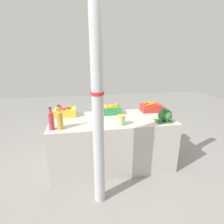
% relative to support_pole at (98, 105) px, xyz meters
% --- Properties ---
extents(ground_plane, '(10.00, 10.00, 0.00)m').
position_rel_support_pole_xyz_m(ground_plane, '(0.27, 0.68, -1.16)').
color(ground_plane, gray).
extents(market_table, '(1.75, 0.79, 0.75)m').
position_rel_support_pole_xyz_m(market_table, '(0.27, 0.68, -0.78)').
color(market_table, '#B7B2A8').
rests_on(market_table, ground_plane).
extents(support_pole, '(0.13, 0.13, 2.31)m').
position_rel_support_pole_xyz_m(support_pole, '(0.00, 0.00, 0.00)').
color(support_pole, '#B7BABF').
rests_on(support_pole, ground_plane).
extents(apple_crate, '(0.32, 0.22, 0.15)m').
position_rel_support_pole_xyz_m(apple_crate, '(-0.40, 0.92, -0.34)').
color(apple_crate, gold).
rests_on(apple_crate, market_table).
extents(orange_crate, '(0.32, 0.22, 0.15)m').
position_rel_support_pole_xyz_m(orange_crate, '(0.28, 0.92, -0.33)').
color(orange_crate, '#2D8442').
rests_on(orange_crate, market_table).
extents(carrot_crate, '(0.32, 0.22, 0.15)m').
position_rel_support_pole_xyz_m(carrot_crate, '(0.95, 0.92, -0.34)').
color(carrot_crate, red).
rests_on(carrot_crate, market_table).
extents(broccoli_pile, '(0.23, 0.18, 0.17)m').
position_rel_support_pole_xyz_m(broccoli_pile, '(0.97, 0.45, -0.32)').
color(broccoli_pile, '#2D602D').
rests_on(broccoli_pile, market_table).
extents(juice_bottle_ruby, '(0.06, 0.06, 0.28)m').
position_rel_support_pole_xyz_m(juice_bottle_ruby, '(-0.53, 0.43, -0.29)').
color(juice_bottle_ruby, '#B2333D').
rests_on(juice_bottle_ruby, market_table).
extents(juice_bottle_amber, '(0.07, 0.07, 0.31)m').
position_rel_support_pole_xyz_m(juice_bottle_amber, '(-0.43, 0.43, -0.28)').
color(juice_bottle_amber, gold).
rests_on(juice_bottle_amber, market_table).
extents(pickle_jar, '(0.11, 0.11, 0.13)m').
position_rel_support_pole_xyz_m(pickle_jar, '(0.34, 0.43, -0.34)').
color(pickle_jar, '#B2C684').
rests_on(pickle_jar, market_table).
extents(sparrow_bird, '(0.08, 0.13, 0.05)m').
position_rel_support_pole_xyz_m(sparrow_bird, '(0.93, 0.43, -0.22)').
color(sparrow_bird, '#4C3D2D').
rests_on(sparrow_bird, broccoli_pile).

